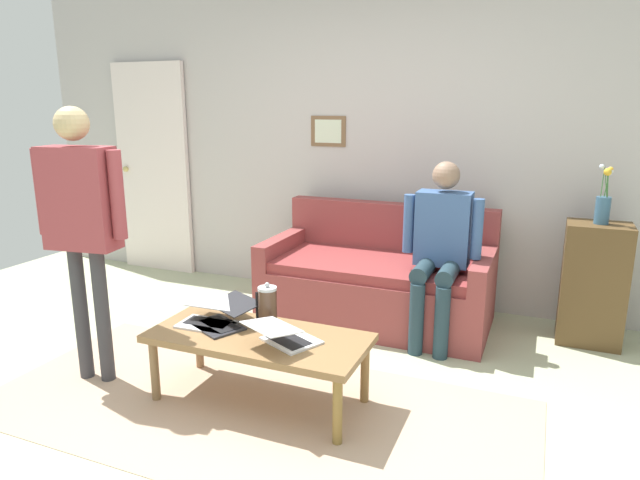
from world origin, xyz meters
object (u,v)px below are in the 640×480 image
interior_door (153,169)px  coffee_table (259,342)px  laptop_right (210,316)px  couch (378,282)px  flower_vase (603,204)px  laptop_center (223,318)px  laptop_left (285,336)px  side_shelf (593,284)px  person_standing (81,211)px  person_seated (440,242)px  french_press (268,307)px

interior_door → coffee_table: (-2.23, 1.94, -0.66)m
laptop_right → couch: bearing=-113.1°
flower_vase → laptop_center: bearing=37.9°
interior_door → couch: 2.64m
couch → laptop_right: size_ratio=5.16×
laptop_left → side_shelf: side_shelf is taller
laptop_left → laptop_center: bearing=-12.3°
interior_door → couch: bearing=169.2°
coffee_table → laptop_center: bearing=-9.7°
person_standing → laptop_left: bearing=-175.6°
laptop_left → laptop_right: laptop_left is taller
person_seated → couch: bearing=-24.0°
coffee_table → side_shelf: side_shelf is taller
interior_door → flower_vase: interior_door is taller
person_standing → person_seated: person_standing is taller
coffee_table → person_standing: bearing=8.0°
interior_door → flower_vase: (-4.01, 0.31, -0.02)m
laptop_right → laptop_center: bearing=-178.6°
laptop_center → person_standing: bearing=13.4°
laptop_right → person_standing: 0.96m
interior_door → flower_vase: 4.02m
french_press → person_standing: person_standing is taller
couch → flower_vase: (-1.52, -0.16, 0.70)m
interior_door → couch: interior_door is taller
laptop_left → couch: bearing=-92.6°
laptop_center → person_seated: (-1.02, -1.19, 0.28)m
laptop_left → interior_door: bearing=-39.4°
couch → coffee_table: (0.26, 1.46, 0.06)m
interior_door → person_standing: 2.39m
laptop_left → laptop_center: 0.45m
couch → coffee_table: bearing=79.9°
interior_door → person_standing: size_ratio=1.24×
couch → laptop_right: 1.55m
laptop_center → laptop_right: 0.09m
couch → laptop_center: (0.51, 1.42, 0.15)m
couch → side_shelf: couch is taller
laptop_right → person_standing: size_ratio=0.20×
couch → side_shelf: (-1.52, -0.16, 0.13)m
interior_door → laptop_left: interior_door is taller
french_press → person_standing: size_ratio=0.17×
laptop_center → laptop_right: bearing=1.4°
french_press → person_standing: (1.07, 0.26, 0.53)m
couch → person_seated: bearing=156.0°
laptop_left → flower_vase: (-1.59, -1.67, 0.55)m
laptop_right → person_standing: person_standing is taller
laptop_right → side_shelf: size_ratio=0.38×
interior_door → laptop_left: (-2.42, 1.99, -0.57)m
laptop_center → person_standing: person_standing is taller
flower_vase → person_seated: 1.12m
person_standing → laptop_center: bearing=-166.6°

